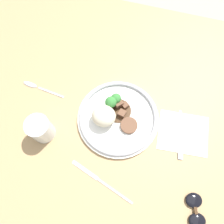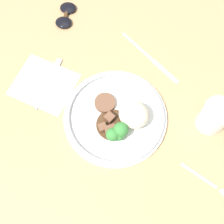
# 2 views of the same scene
# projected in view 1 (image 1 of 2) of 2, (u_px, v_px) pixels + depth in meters

# --- Properties ---
(ground_plane) EXTENTS (8.00, 8.00, 0.00)m
(ground_plane) POSITION_uv_depth(u_px,v_px,m) (126.00, 139.00, 0.78)
(ground_plane) COLOR tan
(dining_table) EXTENTS (1.43, 1.17, 0.04)m
(dining_table) POSITION_uv_depth(u_px,v_px,m) (126.00, 138.00, 0.76)
(dining_table) COLOR tan
(dining_table) RESTS_ON ground
(napkin) EXTENTS (0.18, 0.15, 0.00)m
(napkin) POSITION_uv_depth(u_px,v_px,m) (184.00, 133.00, 0.74)
(napkin) COLOR silver
(napkin) RESTS_ON dining_table
(plate) EXTENTS (0.28, 0.28, 0.08)m
(plate) POSITION_uv_depth(u_px,v_px,m) (116.00, 116.00, 0.74)
(plate) COLOR white
(plate) RESTS_ON dining_table
(juice_glass) EXTENTS (0.08, 0.08, 0.09)m
(juice_glass) POSITION_uv_depth(u_px,v_px,m) (42.00, 129.00, 0.71)
(juice_glass) COLOR yellow
(juice_glass) RESTS_ON dining_table
(fork) EXTENTS (0.04, 0.17, 0.00)m
(fork) POSITION_uv_depth(u_px,v_px,m) (181.00, 140.00, 0.73)
(fork) COLOR #B7B7BC
(fork) RESTS_ON napkin
(knife) EXTENTS (0.22, 0.08, 0.00)m
(knife) POSITION_uv_depth(u_px,v_px,m) (100.00, 180.00, 0.69)
(knife) COLOR #B7B7BC
(knife) RESTS_ON dining_table
(spoon) EXTENTS (0.17, 0.03, 0.01)m
(spoon) POSITION_uv_depth(u_px,v_px,m) (36.00, 86.00, 0.80)
(spoon) COLOR #B7B7BC
(spoon) RESTS_ON dining_table
(sunglasses) EXTENTS (0.08, 0.11, 0.02)m
(sunglasses) POSITION_uv_depth(u_px,v_px,m) (196.00, 211.00, 0.65)
(sunglasses) COLOR black
(sunglasses) RESTS_ON dining_table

